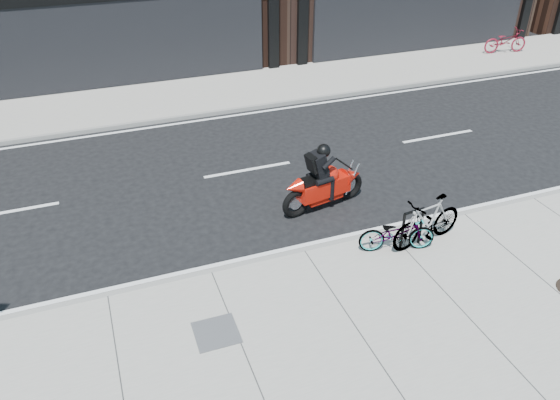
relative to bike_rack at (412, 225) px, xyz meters
name	(u,v)px	position (x,y,z in m)	size (l,w,h in m)	color
ground	(273,208)	(-2.14, 2.60, -0.66)	(120.00, 120.00, 0.00)	black
sidewalk_near	(374,357)	(-2.14, -2.40, -0.60)	(60.00, 6.00, 0.13)	gray
sidewalk_far	(199,94)	(-2.14, 10.35, -0.60)	(60.00, 3.50, 0.13)	gray
bike_rack	(412,225)	(0.00, 0.00, 0.00)	(0.54, 0.12, 0.91)	black
bicycle_front	(397,233)	(-0.35, 0.00, -0.11)	(0.56, 1.59, 0.84)	gray
bicycle_rear	(427,221)	(0.36, 0.00, 0.01)	(0.51, 1.82, 1.09)	gray
motorcycle	(327,181)	(-0.91, 2.23, 0.02)	(2.25, 0.76, 1.69)	black
bicycle_far	(506,41)	(11.07, 10.47, -0.04)	(0.65, 1.87, 0.98)	maroon
utility_grate	(216,332)	(-4.47, -1.01, -0.52)	(0.75, 0.75, 0.01)	#4C4C4E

